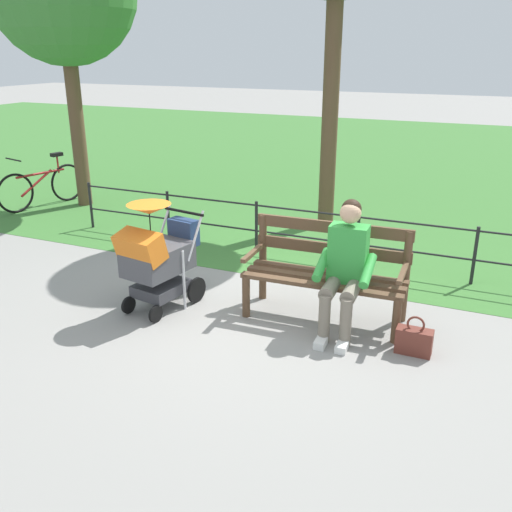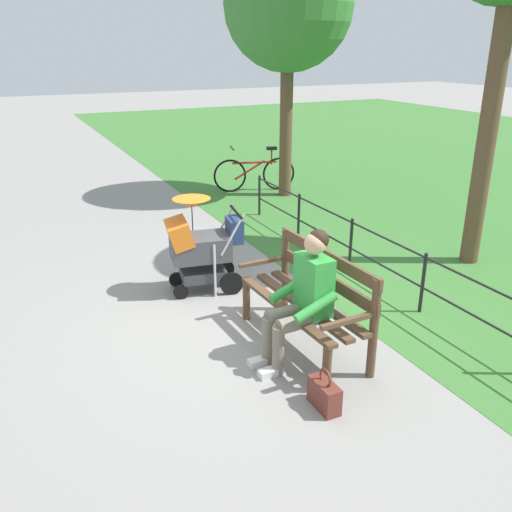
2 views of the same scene
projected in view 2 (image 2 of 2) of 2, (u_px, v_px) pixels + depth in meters
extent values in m
plane|color=gray|center=(266.00, 314.00, 6.02)|extent=(60.00, 60.00, 0.00)
cube|color=brown|center=(316.00, 301.00, 5.32)|extent=(1.60, 0.17, 0.04)
cube|color=brown|center=(300.00, 305.00, 5.24)|extent=(1.60, 0.17, 0.04)
cube|color=brown|center=(284.00, 309.00, 5.16)|extent=(1.60, 0.17, 0.04)
cube|color=brown|center=(325.00, 278.00, 5.28)|extent=(1.60, 0.10, 0.12)
cube|color=brown|center=(326.00, 256.00, 5.20)|extent=(1.60, 0.10, 0.12)
cylinder|color=brown|center=(327.00, 368.00, 4.62)|extent=(0.08, 0.08, 0.45)
cylinder|color=brown|center=(374.00, 329.00, 4.74)|extent=(0.08, 0.08, 0.95)
cube|color=brown|center=(349.00, 321.00, 4.56)|extent=(0.07, 0.56, 0.04)
cylinder|color=brown|center=(246.00, 300.00, 5.85)|extent=(0.08, 0.08, 0.45)
cylinder|color=brown|center=(285.00, 270.00, 5.97)|extent=(0.08, 0.08, 0.95)
cube|color=brown|center=(263.00, 262.00, 5.79)|extent=(0.07, 0.56, 0.04)
cylinder|color=slate|center=(298.00, 322.00, 4.86)|extent=(0.16, 0.41, 0.14)
cylinder|color=slate|center=(286.00, 313.00, 5.03)|extent=(0.16, 0.41, 0.14)
cylinder|color=slate|center=(278.00, 351.00, 4.86)|extent=(0.11, 0.11, 0.47)
cylinder|color=slate|center=(267.00, 341.00, 5.03)|extent=(0.11, 0.11, 0.47)
cube|color=silver|center=(270.00, 372.00, 4.90)|extent=(0.11, 0.22, 0.07)
cube|color=silver|center=(260.00, 362.00, 5.07)|extent=(0.11, 0.22, 0.07)
cube|color=green|center=(314.00, 285.00, 4.94)|extent=(0.37, 0.23, 0.56)
cylinder|color=green|center=(316.00, 307.00, 4.74)|extent=(0.11, 0.43, 0.23)
cylinder|color=green|center=(289.00, 289.00, 5.11)|extent=(0.11, 0.43, 0.23)
sphere|color=tan|center=(315.00, 244.00, 4.80)|extent=(0.20, 0.20, 0.20)
sphere|color=black|center=(318.00, 240.00, 4.80)|extent=(0.19, 0.19, 0.19)
cylinder|color=black|center=(232.00, 284.00, 6.45)|extent=(0.08, 0.28, 0.28)
cylinder|color=black|center=(223.00, 269.00, 6.87)|extent=(0.08, 0.28, 0.28)
cylinder|color=black|center=(181.00, 292.00, 6.35)|extent=(0.06, 0.18, 0.18)
cylinder|color=black|center=(176.00, 279.00, 6.69)|extent=(0.06, 0.18, 0.18)
cube|color=#38383D|center=(203.00, 273.00, 6.55)|extent=(0.50, 0.58, 0.12)
cylinder|color=silver|center=(215.00, 271.00, 6.33)|extent=(0.03, 0.03, 0.65)
cylinder|color=silver|center=(207.00, 257.00, 6.75)|extent=(0.03, 0.03, 0.65)
cube|color=#47474C|center=(200.00, 247.00, 6.43)|extent=(0.57, 0.75, 0.28)
cube|color=orange|center=(179.00, 233.00, 6.29)|extent=(0.52, 0.38, 0.33)
cylinder|color=black|center=(236.00, 212.00, 6.40)|extent=(0.52, 0.12, 0.03)
cylinder|color=silver|center=(233.00, 235.00, 6.24)|extent=(0.08, 0.30, 0.49)
cylinder|color=silver|center=(224.00, 223.00, 6.65)|extent=(0.08, 0.30, 0.49)
cone|color=orange|center=(192.00, 203.00, 6.21)|extent=(0.51, 0.51, 0.10)
cylinder|color=black|center=(192.00, 218.00, 6.27)|extent=(0.01, 0.01, 0.30)
cube|color=navy|center=(235.00, 230.00, 6.47)|extent=(0.34, 0.21, 0.28)
cube|color=brown|center=(324.00, 395.00, 4.44)|extent=(0.32, 0.14, 0.24)
torus|color=brown|center=(325.00, 378.00, 4.38)|extent=(0.16, 0.02, 0.16)
cylinder|color=black|center=(423.00, 283.00, 5.95)|extent=(0.04, 0.04, 0.70)
cylinder|color=black|center=(351.00, 244.00, 7.10)|extent=(0.04, 0.04, 0.70)
cylinder|color=black|center=(299.00, 217.00, 8.25)|extent=(0.04, 0.04, 0.70)
cylinder|color=black|center=(259.00, 195.00, 9.40)|extent=(0.04, 0.04, 0.70)
cylinder|color=black|center=(386.00, 239.00, 6.42)|extent=(6.82, 0.02, 0.02)
cylinder|color=black|center=(383.00, 266.00, 6.54)|extent=(6.82, 0.02, 0.02)
cylinder|color=brown|center=(286.00, 127.00, 10.30)|extent=(0.24, 0.24, 2.63)
sphere|color=#387A33|center=(288.00, 4.00, 9.53)|extent=(2.30, 2.30, 2.30)
cylinder|color=brown|center=(488.00, 133.00, 6.88)|extent=(0.24, 0.24, 3.48)
torus|color=black|center=(230.00, 176.00, 10.87)|extent=(0.20, 0.65, 0.66)
torus|color=black|center=(279.00, 174.00, 11.06)|extent=(0.20, 0.65, 0.66)
cylinder|color=maroon|center=(254.00, 162.00, 10.87)|extent=(0.26, 0.88, 0.04)
cylinder|color=maroon|center=(250.00, 170.00, 10.91)|extent=(0.19, 0.62, 0.38)
cylinder|color=maroon|center=(272.00, 157.00, 10.90)|extent=(0.03, 0.03, 0.30)
cube|color=black|center=(272.00, 148.00, 10.84)|extent=(0.15, 0.22, 0.06)
cylinder|color=black|center=(232.00, 148.00, 10.68)|extent=(0.43, 0.13, 0.02)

